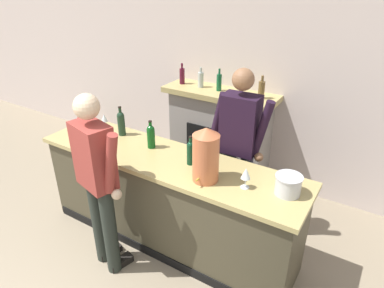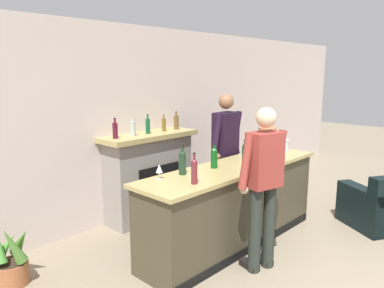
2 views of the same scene
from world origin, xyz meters
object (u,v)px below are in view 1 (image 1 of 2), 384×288
(person_customer, at_px, (98,180))
(wine_bottle_rose_blush, at_px, (191,152))
(wine_bottle_port_short, at_px, (121,122))
(potted_plant_corner, at_px, (90,135))
(fireplace_stone, at_px, (219,135))
(ice_bucket_steel, at_px, (288,185))
(person_bartender, at_px, (238,148))
(wine_glass_near_bucket, at_px, (104,118))
(wine_bottle_burgundy_dark, at_px, (87,130))
(copper_dispenser, at_px, (206,154))
(wine_glass_back_row, at_px, (246,174))
(wine_bottle_merlot_tall, at_px, (151,135))

(person_customer, distance_m, wine_bottle_rose_blush, 0.85)
(person_customer, xyz_separation_m, wine_bottle_port_short, (-0.42, 0.78, 0.17))
(potted_plant_corner, bearing_deg, wine_bottle_port_short, -29.13)
(fireplace_stone, xyz_separation_m, wine_bottle_port_short, (-0.55, -1.23, 0.50))
(wine_bottle_rose_blush, bearing_deg, ice_bucket_steel, 0.52)
(wine_bottle_rose_blush, bearing_deg, person_bartender, 63.66)
(wine_bottle_port_short, bearing_deg, person_bartender, 16.61)
(wine_bottle_port_short, bearing_deg, ice_bucket_steel, -4.04)
(potted_plant_corner, height_order, ice_bucket_steel, ice_bucket_steel)
(wine_glass_near_bucket, bearing_deg, wine_bottle_rose_blush, -8.27)
(wine_bottle_burgundy_dark, bearing_deg, copper_dispenser, 1.42)
(fireplace_stone, distance_m, wine_bottle_port_short, 1.44)
(wine_bottle_burgundy_dark, relative_size, wine_glass_back_row, 1.73)
(wine_bottle_port_short, height_order, wine_glass_back_row, wine_bottle_port_short)
(potted_plant_corner, distance_m, person_customer, 2.67)
(ice_bucket_steel, distance_m, wine_glass_back_row, 0.34)
(person_customer, xyz_separation_m, wine_bottle_rose_blush, (0.55, 0.63, 0.15))
(copper_dispenser, bearing_deg, fireplace_stone, 113.44)
(wine_bottle_burgundy_dark, bearing_deg, wine_glass_back_row, 3.32)
(copper_dispenser, height_order, wine_bottle_port_short, copper_dispenser)
(wine_bottle_rose_blush, bearing_deg, wine_bottle_port_short, 171.72)
(wine_bottle_burgundy_dark, bearing_deg, wine_glass_near_bucket, 109.29)
(ice_bucket_steel, height_order, wine_bottle_port_short, wine_bottle_port_short)
(person_customer, height_order, wine_bottle_port_short, person_customer)
(potted_plant_corner, relative_size, wine_bottle_port_short, 2.02)
(person_bartender, xyz_separation_m, wine_glass_near_bucket, (-1.52, -0.32, 0.10))
(potted_plant_corner, distance_m, wine_bottle_merlot_tall, 2.39)
(fireplace_stone, height_order, wine_bottle_rose_blush, fireplace_stone)
(wine_glass_back_row, bearing_deg, wine_bottle_port_short, 171.43)
(wine_bottle_rose_blush, bearing_deg, wine_bottle_merlot_tall, 172.04)
(person_customer, distance_m, person_bartender, 1.39)
(fireplace_stone, height_order, ice_bucket_steel, fireplace_stone)
(potted_plant_corner, relative_size, wine_glass_near_bucket, 4.09)
(person_bartender, bearing_deg, wine_glass_near_bucket, -168.08)
(wine_bottle_rose_blush, xyz_separation_m, wine_glass_near_bucket, (-1.27, 0.18, -0.02))
(ice_bucket_steel, relative_size, wine_bottle_rose_blush, 0.77)
(person_customer, relative_size, wine_bottle_burgundy_dark, 5.48)
(ice_bucket_steel, distance_m, wine_bottle_merlot_tall, 1.43)
(wine_bottle_merlot_tall, bearing_deg, wine_bottle_port_short, 171.37)
(wine_glass_back_row, bearing_deg, copper_dispenser, -168.99)
(wine_bottle_port_short, relative_size, wine_bottle_burgundy_dark, 1.01)
(wine_glass_back_row, relative_size, wine_glass_near_bucket, 1.15)
(person_bartender, distance_m, wine_glass_back_row, 0.70)
(person_customer, xyz_separation_m, person_bartender, (0.80, 1.14, 0.03))
(wine_glass_near_bucket, bearing_deg, wine_bottle_burgundy_dark, -70.71)
(wine_bottle_burgundy_dark, xyz_separation_m, wine_bottle_merlot_tall, (0.62, 0.27, -0.01))
(person_bartender, xyz_separation_m, wine_bottle_port_short, (-1.22, -0.36, 0.13))
(copper_dispenser, xyz_separation_m, wine_bottle_rose_blush, (-0.25, 0.16, -0.12))
(ice_bucket_steel, distance_m, wine_bottle_rose_blush, 0.91)
(fireplace_stone, xyz_separation_m, person_customer, (-0.14, -2.01, 0.34))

